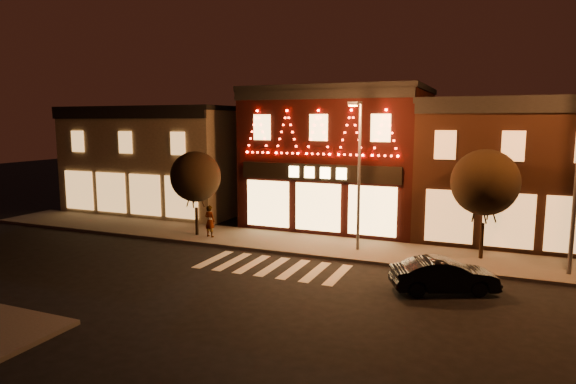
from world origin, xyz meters
The scene contains 10 objects.
ground centered at (0.00, 0.00, 0.00)m, with size 120.00×120.00×0.00m, color black.
sidewalk_far centered at (2.00, 8.00, 0.07)m, with size 44.00×4.00×0.15m, color #47423D.
building_left centered at (-13.00, 13.99, 3.66)m, with size 12.20×8.28×7.30m.
building_pulp centered at (0.00, 13.98, 4.16)m, with size 10.20×8.34×8.30m.
building_right_a centered at (9.50, 13.99, 3.76)m, with size 9.20×8.28×7.50m.
streetlamp_mid centered at (2.83, 7.57, 4.31)m, with size 0.45×1.62×7.10m.
tree_left centered at (-6.16, 7.47, 3.36)m, with size 2.74×2.74×4.58m.
tree_right centered at (8.40, 8.46, 3.63)m, with size 2.97×2.97×4.97m.
dark_sedan centered at (7.24, 3.52, 0.64)m, with size 1.35×3.87×1.28m, color black.
pedestrian centered at (-5.21, 7.28, 1.01)m, with size 0.63×0.41×1.72m, color gray.
Camera 1 is at (8.75, -15.08, 6.34)m, focal length 30.78 mm.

